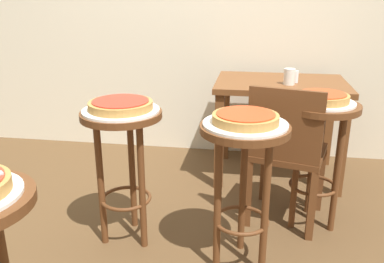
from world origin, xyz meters
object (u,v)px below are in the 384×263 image
(serving_plate_leftside, at_px, (121,110))
(serving_plate_middle, at_px, (245,124))
(serving_plate_rear, at_px, (322,102))
(dining_table, at_px, (280,99))
(stool_rear, at_px, (318,136))
(cup_near_edge, at_px, (289,77))
(pizza_middle, at_px, (246,118))
(stool_leftside, at_px, (123,146))
(pizza_leftside, at_px, (121,105))
(pizza_rear, at_px, (323,97))
(stool_middle, at_px, (244,163))
(condiment_shaker, at_px, (295,77))
(wooden_chair, at_px, (286,150))

(serving_plate_leftside, bearing_deg, serving_plate_middle, -11.47)
(serving_plate_rear, bearing_deg, dining_table, 105.66)
(stool_rear, xyz_separation_m, cup_near_edge, (-0.14, 0.56, 0.22))
(pizza_middle, xyz_separation_m, stool_leftside, (-0.64, 0.13, -0.22))
(serving_plate_leftside, xyz_separation_m, pizza_leftside, (-0.00, 0.00, 0.03))
(serving_plate_rear, height_order, pizza_rear, pizza_rear)
(dining_table, height_order, cup_near_edge, cup_near_edge)
(stool_middle, bearing_deg, cup_near_edge, 75.57)
(serving_plate_middle, bearing_deg, condiment_shaker, 74.12)
(stool_middle, xyz_separation_m, serving_plate_middle, (0.00, 0.00, 0.19))
(dining_table, xyz_separation_m, wooden_chair, (0.01, -0.69, -0.13))
(stool_leftside, xyz_separation_m, serving_plate_rear, (1.04, 0.32, 0.19))
(pizza_leftside, relative_size, pizza_rear, 1.15)
(cup_near_edge, bearing_deg, pizza_leftside, -135.37)
(stool_leftside, distance_m, stool_rear, 1.09)
(wooden_chair, bearing_deg, condiment_shaker, 83.26)
(stool_rear, xyz_separation_m, dining_table, (-0.19, 0.66, 0.04))
(dining_table, distance_m, wooden_chair, 0.70)
(serving_plate_middle, height_order, condiment_shaker, condiment_shaker)
(pizza_rear, xyz_separation_m, condiment_shaker, (-0.09, 0.63, -0.01))
(serving_plate_leftside, bearing_deg, dining_table, 49.23)
(stool_middle, height_order, cup_near_edge, cup_near_edge)
(stool_middle, xyz_separation_m, serving_plate_rear, (0.40, 0.45, 0.19))
(wooden_chair, bearing_deg, serving_plate_middle, -118.27)
(serving_plate_leftside, xyz_separation_m, pizza_rear, (1.04, 0.32, 0.03))
(cup_near_edge, distance_m, wooden_chair, 0.66)
(cup_near_edge, relative_size, condiment_shaker, 1.29)
(pizza_rear, distance_m, cup_near_edge, 0.58)
(pizza_leftside, xyz_separation_m, serving_plate_rear, (1.04, 0.32, -0.03))
(stool_middle, relative_size, wooden_chair, 0.88)
(stool_leftside, bearing_deg, serving_plate_rear, 17.38)
(stool_rear, height_order, condiment_shaker, condiment_shaker)
(serving_plate_middle, relative_size, dining_table, 0.43)
(dining_table, xyz_separation_m, cup_near_edge, (0.04, -0.10, 0.18))
(stool_middle, distance_m, pizza_middle, 0.22)
(dining_table, bearing_deg, stool_middle, -100.94)
(serving_plate_rear, distance_m, dining_table, 0.70)
(pizza_rear, bearing_deg, pizza_middle, -131.53)
(serving_plate_rear, bearing_deg, serving_plate_middle, -131.53)
(condiment_shaker, bearing_deg, serving_plate_rear, -81.50)
(stool_rear, distance_m, serving_plate_rear, 0.19)
(condiment_shaker, bearing_deg, cup_near_edge, -124.60)
(condiment_shaker, relative_size, wooden_chair, 0.10)
(stool_leftside, relative_size, stool_rear, 1.00)
(pizza_middle, distance_m, stool_rear, 0.64)
(cup_near_edge, bearing_deg, dining_table, 113.72)
(pizza_rear, distance_m, wooden_chair, 0.36)
(stool_leftside, distance_m, dining_table, 1.30)
(stool_middle, height_order, pizza_leftside, pizza_leftside)
(serving_plate_middle, height_order, serving_plate_rear, same)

